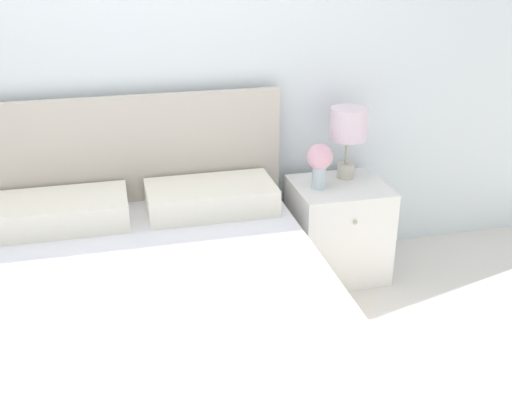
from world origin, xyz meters
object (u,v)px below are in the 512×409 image
(nightstand, at_px, (337,230))
(table_lamp, at_px, (348,129))
(bed, at_px, (152,323))
(flower_vase, at_px, (320,161))

(nightstand, distance_m, table_lamp, 0.58)
(bed, relative_size, table_lamp, 4.88)
(nightstand, bearing_deg, bed, -149.28)
(bed, relative_size, nightstand, 3.57)
(table_lamp, bearing_deg, flower_vase, -150.61)
(table_lamp, bearing_deg, nightstand, -124.52)
(nightstand, bearing_deg, flower_vase, -174.88)
(table_lamp, distance_m, flower_vase, 0.26)
(nightstand, xyz_separation_m, table_lamp, (0.07, 0.10, 0.56))
(table_lamp, relative_size, flower_vase, 1.62)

